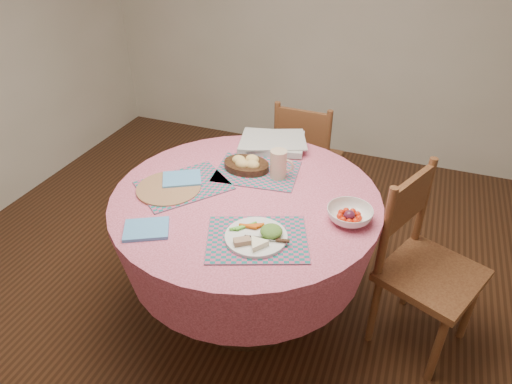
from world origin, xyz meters
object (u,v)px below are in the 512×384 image
wicker_trivet (169,188)px  fruit_bowl (350,215)px  dinner_plate (257,236)px  chair_back (306,158)px  latte_mug (279,164)px  dining_table (246,229)px  chair_right (423,263)px  bread_bowl (246,164)px

wicker_trivet → fruit_bowl: (0.83, 0.06, 0.02)m
dinner_plate → fruit_bowl: 0.41m
chair_back → wicker_trivet: (-0.39, -1.05, 0.31)m
latte_mug → wicker_trivet: bearing=-147.6°
latte_mug → fruit_bowl: 0.45m
dining_table → chair_right: 0.84m
latte_mug → bread_bowl: bearing=175.6°
wicker_trivet → bread_bowl: size_ratio=1.30×
dining_table → chair_right: size_ratio=1.36×
chair_right → dinner_plate: (-0.66, -0.44, 0.30)m
dinner_plate → latte_mug: 0.50m
chair_right → latte_mug: chair_right is taller
chair_back → latte_mug: latte_mug is taller
dinner_plate → latte_mug: size_ratio=1.81×
chair_right → chair_back: (-0.79, 0.82, -0.03)m
fruit_bowl → dining_table: bearing=177.1°
dining_table → fruit_bowl: (0.48, -0.02, 0.22)m
chair_back → latte_mug: size_ratio=6.14×
latte_mug → chair_back: bearing=94.4°
latte_mug → chair_right: bearing=-4.0°
dining_table → dinner_plate: bearing=-60.1°
chair_right → chair_back: 1.14m
dining_table → latte_mug: (0.09, 0.20, 0.27)m
chair_back → dinner_plate: size_ratio=3.39×
latte_mug → dining_table: bearing=-114.3°
chair_right → chair_back: chair_right is taller
dinner_plate → bread_bowl: bread_bowl is taller
chair_right → chair_back: bearing=67.9°
chair_back → wicker_trivet: chair_back is taller
fruit_bowl → bread_bowl: bearing=157.0°
dinner_plate → bread_bowl: size_ratio=1.10×
fruit_bowl → wicker_trivet: bearing=-176.1°
bread_bowl → fruit_bowl: (0.56, -0.24, -0.01)m
chair_right → fruit_bowl: 0.49m
dining_table → chair_back: chair_back is taller
wicker_trivet → latte_mug: bearing=32.4°
chair_right → wicker_trivet: bearing=125.0°
chair_right → latte_mug: size_ratio=6.50×
bread_bowl → dinner_plate: bearing=-63.8°
dining_table → chair_right: bearing=10.4°
chair_back → dining_table: bearing=90.0°
dining_table → chair_back: bearing=88.1°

